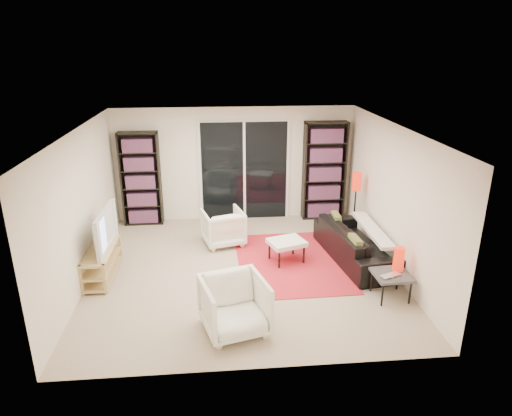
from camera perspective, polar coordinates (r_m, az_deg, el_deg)
The scene contains 20 objects.
floor at distance 7.79m, azimuth -1.64°, elevation -7.74°, with size 5.00×5.00×0.00m, color tan.
wall_back at distance 9.71m, azimuth -2.68°, elevation 5.49°, with size 5.00×0.02×2.40m, color white.
wall_front at distance 5.03m, azimuth 0.10°, elevation -8.83°, with size 5.00×0.02×2.40m, color white.
wall_left at distance 7.59m, azimuth -20.91°, elevation -0.00°, with size 0.02×5.00×2.40m, color white.
wall_right at distance 7.86m, azimuth 16.77°, elevation 1.14°, with size 0.02×5.00×2.40m, color white.
ceiling at distance 7.01m, azimuth -1.84°, elevation 9.91°, with size 5.00×5.00×0.02m, color white.
sliding_door at distance 9.72m, azimuth -1.47°, elevation 4.61°, with size 1.92×0.08×2.16m.
bookshelf_left at distance 9.72m, azimuth -14.19°, elevation 3.53°, with size 0.80×0.30×1.95m.
bookshelf_right at distance 9.85m, azimuth 8.53°, elevation 4.60°, with size 0.90×0.30×2.10m.
tv_stand at distance 7.90m, azimuth -18.71°, elevation -6.33°, with size 0.41×1.28×0.50m.
tv at distance 7.68m, azimuth -19.03°, elevation -2.55°, with size 1.14×0.15×0.65m, color black.
rug at distance 8.08m, azimuth 4.35°, elevation -6.68°, with size 1.83×2.47×0.01m, color red.
sofa at distance 8.22m, azimuth 12.40°, elevation -4.32°, with size 2.09×0.82×0.61m, color black.
armchair_back at distance 8.66m, azimuth -4.15°, elevation -2.39°, with size 0.72×0.74×0.68m, color white.
armchair_front at distance 6.12m, azimuth -2.69°, elevation -12.12°, with size 0.80×0.83×0.75m, color white.
ottoman at distance 7.95m, azimuth 3.85°, elevation -4.41°, with size 0.72×0.65×0.40m.
side_table at distance 7.14m, azimuth 16.58°, elevation -8.15°, with size 0.56×0.56×0.40m.
laptop at distance 7.00m, azimuth 16.71°, elevation -8.24°, with size 0.31×0.20×0.02m, color silver.
table_lamp at distance 7.18m, azimuth 17.42°, elevation -6.09°, with size 0.16×0.16×0.36m, color red.
floor_lamp at distance 9.00m, azimuth 12.41°, elevation 2.41°, with size 0.20×0.20×1.30m.
Camera 1 is at (-0.41, -6.89, 3.62)m, focal length 32.00 mm.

